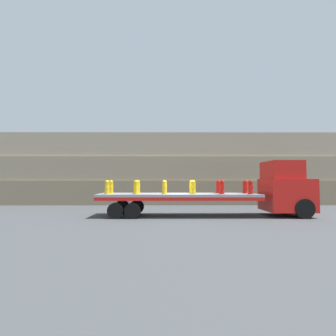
# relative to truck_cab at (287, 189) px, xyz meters

# --- Properties ---
(ground_plane) EXTENTS (120.00, 120.00, 0.00)m
(ground_plane) POSITION_rel_truck_cab_xyz_m (-6.72, 0.00, -1.66)
(ground_plane) COLOR #3F4244
(rock_cliff) EXTENTS (60.00, 3.30, 6.55)m
(rock_cliff) POSITION_rel_truck_cab_xyz_m (-6.72, 8.60, 1.61)
(rock_cliff) COLOR #84755B
(rock_cliff) RESTS_ON ground_plane
(truck_cab) EXTENTS (2.68, 2.72, 3.37)m
(truck_cab) POSITION_rel_truck_cab_xyz_m (0.00, 0.00, 0.00)
(truck_cab) COLOR red
(truck_cab) RESTS_ON ground_plane
(flatbed_trailer) EXTENTS (9.78, 2.60, 1.38)m
(flatbed_trailer) POSITION_rel_truck_cab_xyz_m (-7.35, 0.00, -0.54)
(flatbed_trailer) COLOR gray
(flatbed_trailer) RESTS_ON ground_plane
(fire_hydrant_yellow_near_0) EXTENTS (0.34, 0.59, 0.83)m
(fire_hydrant_yellow_near_0) POSITION_rel_truck_cab_xyz_m (-11.01, -0.55, 0.12)
(fire_hydrant_yellow_near_0) COLOR gold
(fire_hydrant_yellow_near_0) RESTS_ON flatbed_trailer
(fire_hydrant_yellow_far_0) EXTENTS (0.34, 0.59, 0.83)m
(fire_hydrant_yellow_far_0) POSITION_rel_truck_cab_xyz_m (-11.01, 0.55, 0.12)
(fire_hydrant_yellow_far_0) COLOR gold
(fire_hydrant_yellow_far_0) RESTS_ON flatbed_trailer
(fire_hydrant_yellow_near_1) EXTENTS (0.34, 0.59, 0.83)m
(fire_hydrant_yellow_near_1) POSITION_rel_truck_cab_xyz_m (-9.30, -0.55, 0.12)
(fire_hydrant_yellow_near_1) COLOR gold
(fire_hydrant_yellow_near_1) RESTS_ON flatbed_trailer
(fire_hydrant_yellow_far_1) EXTENTS (0.34, 0.59, 0.83)m
(fire_hydrant_yellow_far_1) POSITION_rel_truck_cab_xyz_m (-9.30, 0.55, 0.12)
(fire_hydrant_yellow_far_1) COLOR gold
(fire_hydrant_yellow_far_1) RESTS_ON flatbed_trailer
(fire_hydrant_yellow_near_2) EXTENTS (0.34, 0.59, 0.83)m
(fire_hydrant_yellow_near_2) POSITION_rel_truck_cab_xyz_m (-7.58, -0.55, 0.12)
(fire_hydrant_yellow_near_2) COLOR gold
(fire_hydrant_yellow_near_2) RESTS_ON flatbed_trailer
(fire_hydrant_yellow_far_2) EXTENTS (0.34, 0.59, 0.83)m
(fire_hydrant_yellow_far_2) POSITION_rel_truck_cab_xyz_m (-7.58, 0.55, 0.12)
(fire_hydrant_yellow_far_2) COLOR gold
(fire_hydrant_yellow_far_2) RESTS_ON flatbed_trailer
(fire_hydrant_yellow_near_3) EXTENTS (0.34, 0.59, 0.83)m
(fire_hydrant_yellow_near_3) POSITION_rel_truck_cab_xyz_m (-5.86, -0.55, 0.12)
(fire_hydrant_yellow_near_3) COLOR gold
(fire_hydrant_yellow_near_3) RESTS_ON flatbed_trailer
(fire_hydrant_yellow_far_3) EXTENTS (0.34, 0.59, 0.83)m
(fire_hydrant_yellow_far_3) POSITION_rel_truck_cab_xyz_m (-5.86, 0.55, 0.12)
(fire_hydrant_yellow_far_3) COLOR gold
(fire_hydrant_yellow_far_3) RESTS_ON flatbed_trailer
(fire_hydrant_red_near_4) EXTENTS (0.34, 0.59, 0.83)m
(fire_hydrant_red_near_4) POSITION_rel_truck_cab_xyz_m (-4.15, -0.55, 0.12)
(fire_hydrant_red_near_4) COLOR red
(fire_hydrant_red_near_4) RESTS_ON flatbed_trailer
(fire_hydrant_red_far_4) EXTENTS (0.34, 0.59, 0.83)m
(fire_hydrant_red_far_4) POSITION_rel_truck_cab_xyz_m (-4.15, 0.55, 0.12)
(fire_hydrant_red_far_4) COLOR red
(fire_hydrant_red_far_4) RESTS_ON flatbed_trailer
(fire_hydrant_red_near_5) EXTENTS (0.34, 0.59, 0.83)m
(fire_hydrant_red_near_5) POSITION_rel_truck_cab_xyz_m (-2.43, -0.55, 0.12)
(fire_hydrant_red_near_5) COLOR red
(fire_hydrant_red_near_5) RESTS_ON flatbed_trailer
(fire_hydrant_red_far_5) EXTENTS (0.34, 0.59, 0.83)m
(fire_hydrant_red_far_5) POSITION_rel_truck_cab_xyz_m (-2.43, 0.55, 0.12)
(fire_hydrant_red_far_5) COLOR red
(fire_hydrant_red_far_5) RESTS_ON flatbed_trailer
(cargo_strap_rear) EXTENTS (0.05, 2.70, 0.01)m
(cargo_strap_rear) POSITION_rel_truck_cab_xyz_m (-4.15, 0.00, 0.56)
(cargo_strap_rear) COLOR yellow
(cargo_strap_rear) RESTS_ON fire_hydrant_red_near_4
(cargo_strap_middle) EXTENTS (0.05, 2.70, 0.01)m
(cargo_strap_middle) POSITION_rel_truck_cab_xyz_m (-2.43, 0.00, 0.56)
(cargo_strap_middle) COLOR yellow
(cargo_strap_middle) RESTS_ON fire_hydrant_red_near_5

